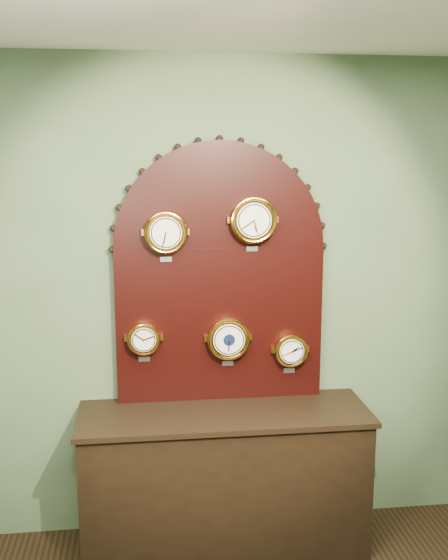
{
  "coord_description": "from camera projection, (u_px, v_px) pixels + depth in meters",
  "views": [
    {
      "loc": [
        -0.42,
        -1.17,
        2.25
      ],
      "look_at": [
        0.0,
        2.25,
        1.58
      ],
      "focal_mm": 41.51,
      "sensor_mm": 36.0,
      "label": 1
    }
  ],
  "objects": [
    {
      "name": "barometer",
      "position": [
        228.0,
        339.0,
        3.72
      ],
      "size": [
        0.25,
        0.08,
        0.3
      ],
      "color": "#C38329",
      "rests_on": "display_board"
    },
    {
      "name": "shop_counter",
      "position": [
        224.0,
        482.0,
        3.72
      ],
      "size": [
        1.6,
        0.5,
        0.8
      ],
      "primitive_type": "cube",
      "color": "black",
      "rests_on": "ground_plane"
    },
    {
      "name": "roman_clock",
      "position": [
        166.0,
        232.0,
        3.56
      ],
      "size": [
        0.24,
        0.08,
        0.29
      ],
      "color": "#C38329",
      "rests_on": "display_board"
    },
    {
      "name": "arabic_clock",
      "position": [
        253.0,
        220.0,
        3.6
      ],
      "size": [
        0.26,
        0.08,
        0.31
      ],
      "color": "#C38329",
      "rests_on": "display_board"
    },
    {
      "name": "display_board",
      "position": [
        220.0,
        266.0,
        3.7
      ],
      "size": [
        1.26,
        0.06,
        1.53
      ],
      "color": "black",
      "rests_on": "shop_counter"
    },
    {
      "name": "hygrometer",
      "position": [
        144.0,
        338.0,
        3.66
      ],
      "size": [
        0.19,
        0.08,
        0.24
      ],
      "color": "#C38329",
      "rests_on": "display_board"
    },
    {
      "name": "tide_clock",
      "position": [
        291.0,
        350.0,
        3.78
      ],
      "size": [
        0.2,
        0.08,
        0.25
      ],
      "color": "#C38329",
      "rests_on": "display_board"
    },
    {
      "name": "wall_back",
      "position": [
        219.0,
        302.0,
        3.79
      ],
      "size": [
        4.0,
        0.0,
        4.0
      ],
      "primitive_type": "plane",
      "rotation": [
        1.57,
        0.0,
        0.0
      ],
      "color": "#4C6545",
      "rests_on": "ground"
    }
  ]
}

